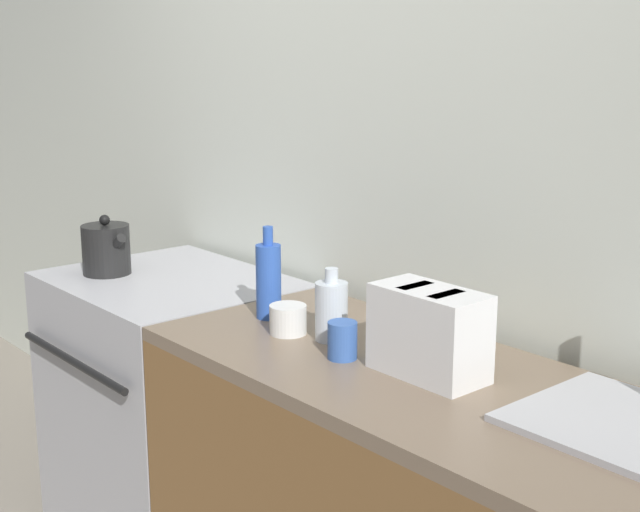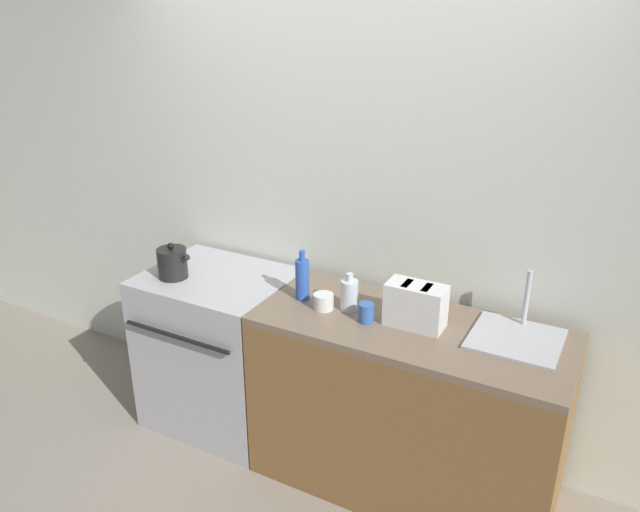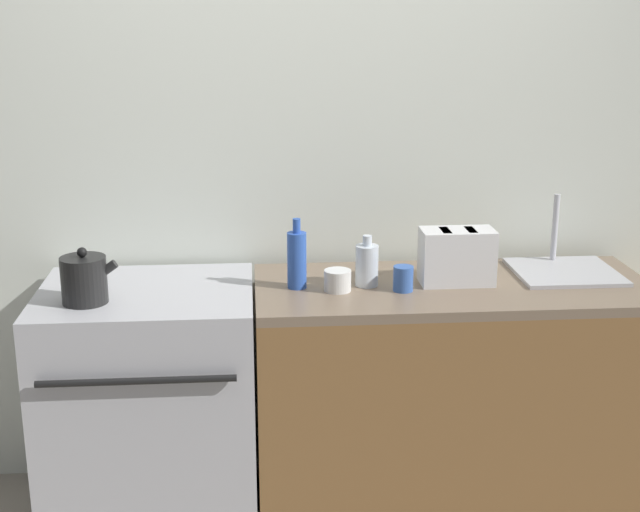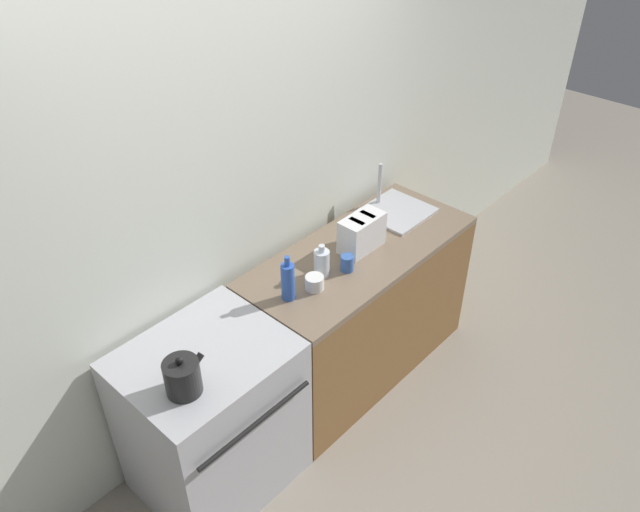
# 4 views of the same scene
# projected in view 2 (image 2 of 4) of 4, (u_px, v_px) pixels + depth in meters

# --- Properties ---
(ground_plane) EXTENTS (12.00, 12.00, 0.00)m
(ground_plane) POSITION_uv_depth(u_px,v_px,m) (284.00, 484.00, 3.20)
(ground_plane) COLOR gray
(wall_back) EXTENTS (8.00, 0.05, 2.60)m
(wall_back) POSITION_uv_depth(u_px,v_px,m) (348.00, 205.00, 3.26)
(wall_back) COLOR silver
(wall_back) RESTS_ON ground_plane
(stove) EXTENTS (0.78, 0.68, 0.91)m
(stove) POSITION_uv_depth(u_px,v_px,m) (220.00, 347.00, 3.54)
(stove) COLOR #B7B7BC
(stove) RESTS_ON ground_plane
(counter_block) EXTENTS (1.47, 0.62, 0.91)m
(counter_block) POSITION_uv_depth(u_px,v_px,m) (406.00, 407.00, 3.04)
(counter_block) COLOR brown
(counter_block) RESTS_ON ground_plane
(kettle) EXTENTS (0.20, 0.16, 0.20)m
(kettle) POSITION_uv_depth(u_px,v_px,m) (173.00, 263.00, 3.33)
(kettle) COLOR black
(kettle) RESTS_ON stove
(toaster) EXTENTS (0.27, 0.14, 0.20)m
(toaster) POSITION_uv_depth(u_px,v_px,m) (416.00, 305.00, 2.83)
(toaster) COLOR white
(toaster) RESTS_ON counter_block
(sink_tray) EXTENTS (0.38, 0.37, 0.28)m
(sink_tray) POSITION_uv_depth(u_px,v_px,m) (517.00, 336.00, 2.74)
(sink_tray) COLOR #B7B7BC
(sink_tray) RESTS_ON counter_block
(bottle_blue) EXTENTS (0.07, 0.07, 0.26)m
(bottle_blue) POSITION_uv_depth(u_px,v_px,m) (302.00, 279.00, 3.08)
(bottle_blue) COLOR #2D56B7
(bottle_blue) RESTS_ON counter_block
(bottle_clear) EXTENTS (0.08, 0.08, 0.19)m
(bottle_clear) POSITION_uv_depth(u_px,v_px,m) (349.00, 295.00, 2.98)
(bottle_clear) COLOR silver
(bottle_clear) RESTS_ON counter_block
(cup_white) EXTENTS (0.10, 0.10, 0.08)m
(cup_white) POSITION_uv_depth(u_px,v_px,m) (324.00, 301.00, 3.01)
(cup_white) COLOR white
(cup_white) RESTS_ON counter_block
(cup_blue) EXTENTS (0.07, 0.07, 0.09)m
(cup_blue) POSITION_uv_depth(u_px,v_px,m) (366.00, 313.00, 2.88)
(cup_blue) COLOR #3860B2
(cup_blue) RESTS_ON counter_block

